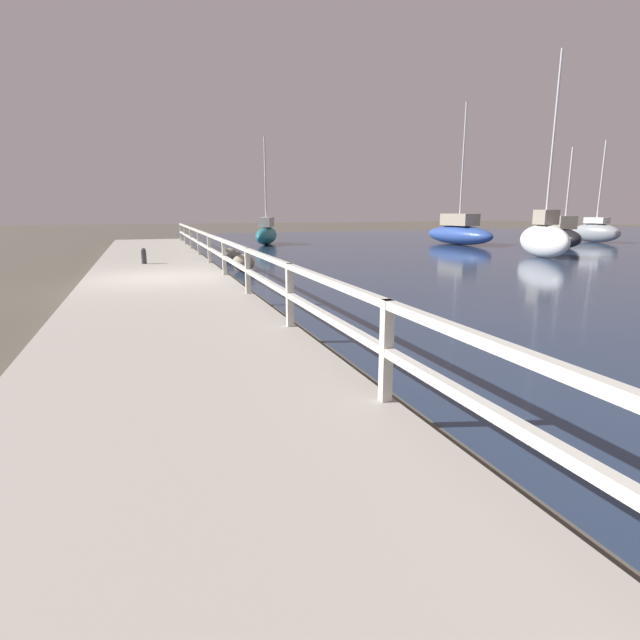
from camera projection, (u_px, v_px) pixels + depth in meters
name	position (u px, v px, depth m)	size (l,w,h in m)	color
ground_plane	(159.00, 288.00, 13.14)	(120.00, 120.00, 0.00)	#4C473D
dock_walkway	(158.00, 283.00, 13.11)	(3.70, 36.00, 0.27)	#9E998E
railing	(224.00, 251.00, 13.50)	(0.10, 32.50, 0.96)	beige
boulder_water_edge	(230.00, 254.00, 20.13)	(0.65, 0.58, 0.48)	gray
boulder_mid_strip	(239.00, 260.00, 18.88)	(0.41, 0.37, 0.30)	gray
boulder_near_dock	(236.00, 254.00, 20.99)	(0.43, 0.39, 0.32)	gray
boulder_far_strip	(243.00, 263.00, 16.59)	(0.75, 0.67, 0.56)	gray
mooring_bollard	(144.00, 256.00, 16.36)	(0.16, 0.16, 0.51)	#333338
sailboat_gray	(595.00, 231.00, 30.73)	(1.53, 3.27, 6.00)	gray
sailboat_black	(564.00, 236.00, 26.56)	(2.38, 3.46, 5.12)	black
sailboat_blue	(459.00, 232.00, 28.90)	(2.06, 5.43, 7.77)	#2D4C9E
sailboat_white	(544.00, 238.00, 21.17)	(1.50, 3.39, 8.19)	white
sailboat_teal	(266.00, 234.00, 28.86)	(2.54, 4.05, 5.95)	#1E707A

